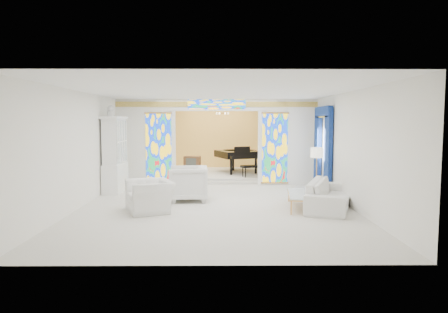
{
  "coord_description": "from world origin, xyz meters",
  "views": [
    {
      "loc": [
        0.14,
        -12.0,
        2.22
      ],
      "look_at": [
        0.24,
        0.2,
        1.15
      ],
      "focal_mm": 32.0,
      "sensor_mm": 36.0,
      "label": 1
    }
  ],
  "objects_px": {
    "grand_piano": "(239,154)",
    "sofa": "(330,194)",
    "armchair_left": "(150,196)",
    "tv_console": "(192,163)",
    "armchair_right": "(188,183)",
    "china_cabinet": "(115,155)",
    "coffee_table": "(299,195)"
  },
  "relations": [
    {
      "from": "coffee_table",
      "to": "tv_console",
      "type": "height_order",
      "value": "tv_console"
    },
    {
      "from": "armchair_left",
      "to": "coffee_table",
      "type": "bearing_deg",
      "value": 72.68
    },
    {
      "from": "china_cabinet",
      "to": "sofa",
      "type": "distance_m",
      "value": 6.69
    },
    {
      "from": "china_cabinet",
      "to": "grand_piano",
      "type": "height_order",
      "value": "china_cabinet"
    },
    {
      "from": "tv_console",
      "to": "armchair_left",
      "type": "bearing_deg",
      "value": -87.74
    },
    {
      "from": "armchair_left",
      "to": "armchair_right",
      "type": "relative_size",
      "value": 1.1
    },
    {
      "from": "coffee_table",
      "to": "grand_piano",
      "type": "bearing_deg",
      "value": 101.9
    },
    {
      "from": "china_cabinet",
      "to": "tv_console",
      "type": "relative_size",
      "value": 3.87
    },
    {
      "from": "china_cabinet",
      "to": "armchair_left",
      "type": "distance_m",
      "value": 3.34
    },
    {
      "from": "armchair_right",
      "to": "sofa",
      "type": "distance_m",
      "value": 3.87
    },
    {
      "from": "armchair_right",
      "to": "coffee_table",
      "type": "bearing_deg",
      "value": 67.56
    },
    {
      "from": "china_cabinet",
      "to": "sofa",
      "type": "height_order",
      "value": "china_cabinet"
    },
    {
      "from": "armchair_left",
      "to": "sofa",
      "type": "distance_m",
      "value": 4.58
    },
    {
      "from": "grand_piano",
      "to": "tv_console",
      "type": "bearing_deg",
      "value": -178.29
    },
    {
      "from": "china_cabinet",
      "to": "armchair_right",
      "type": "distance_m",
      "value": 2.92
    },
    {
      "from": "armchair_left",
      "to": "tv_console",
      "type": "xyz_separation_m",
      "value": [
        0.65,
        5.63,
        0.25
      ]
    },
    {
      "from": "armchair_right",
      "to": "china_cabinet",
      "type": "bearing_deg",
      "value": -124.7
    },
    {
      "from": "sofa",
      "to": "grand_piano",
      "type": "bearing_deg",
      "value": 40.29
    },
    {
      "from": "coffee_table",
      "to": "grand_piano",
      "type": "height_order",
      "value": "grand_piano"
    },
    {
      "from": "armchair_right",
      "to": "grand_piano",
      "type": "relative_size",
      "value": 0.36
    },
    {
      "from": "sofa",
      "to": "tv_console",
      "type": "relative_size",
      "value": 3.48
    },
    {
      "from": "china_cabinet",
      "to": "coffee_table",
      "type": "xyz_separation_m",
      "value": [
        5.36,
        -2.46,
        -0.82
      ]
    },
    {
      "from": "coffee_table",
      "to": "tv_console",
      "type": "xyz_separation_m",
      "value": [
        -3.12,
        5.27,
        0.29
      ]
    },
    {
      "from": "sofa",
      "to": "tv_console",
      "type": "distance_m",
      "value": 6.59
    },
    {
      "from": "coffee_table",
      "to": "grand_piano",
      "type": "relative_size",
      "value": 0.59
    },
    {
      "from": "grand_piano",
      "to": "sofa",
      "type": "bearing_deg",
      "value": -92.66
    },
    {
      "from": "coffee_table",
      "to": "sofa",
      "type": "bearing_deg",
      "value": -0.81
    },
    {
      "from": "china_cabinet",
      "to": "tv_console",
      "type": "distance_m",
      "value": 3.64
    },
    {
      "from": "armchair_right",
      "to": "armchair_left",
      "type": "bearing_deg",
      "value": -35.26
    },
    {
      "from": "china_cabinet",
      "to": "armchair_right",
      "type": "xyz_separation_m",
      "value": [
        2.43,
        -1.47,
        -0.68
      ]
    },
    {
      "from": "armchair_left",
      "to": "coffee_table",
      "type": "relative_size",
      "value": 0.67
    },
    {
      "from": "armchair_left",
      "to": "armchair_right",
      "type": "bearing_deg",
      "value": 125.6
    }
  ]
}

